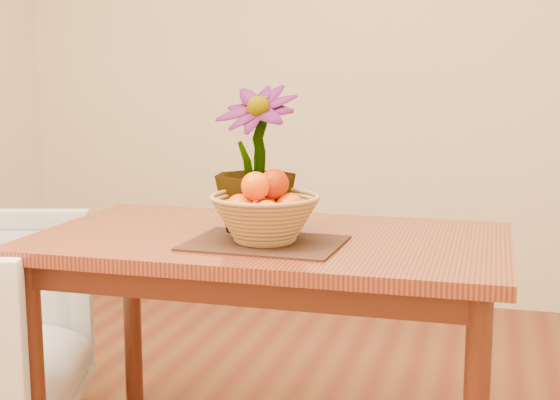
# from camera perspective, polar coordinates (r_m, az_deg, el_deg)

# --- Properties ---
(wall_back) EXTENTS (4.00, 0.02, 2.70)m
(wall_back) POSITION_cam_1_polar(r_m,az_deg,el_deg) (4.19, 6.78, 10.85)
(wall_back) COLOR #FFEEC2
(wall_back) RESTS_ON floor
(table) EXTENTS (1.40, 0.80, 0.75)m
(table) POSITION_cam_1_polar(r_m,az_deg,el_deg) (2.35, -0.74, -4.69)
(table) COLOR brown
(table) RESTS_ON floor
(placemat) EXTENTS (0.44, 0.34, 0.01)m
(placemat) POSITION_cam_1_polar(r_m,az_deg,el_deg) (2.21, -1.11, -3.16)
(placemat) COLOR #3D1F16
(placemat) RESTS_ON table
(wicker_basket) EXTENTS (0.31, 0.31, 0.13)m
(wicker_basket) POSITION_cam_1_polar(r_m,az_deg,el_deg) (2.20, -1.11, -1.48)
(wicker_basket) COLOR #A77D45
(wicker_basket) RESTS_ON placemat
(orange_pile) EXTENTS (0.22, 0.21, 0.15)m
(orange_pile) POSITION_cam_1_polar(r_m,az_deg,el_deg) (2.19, -1.01, 0.06)
(orange_pile) COLOR #FF4704
(orange_pile) RESTS_ON wicker_basket
(potted_plant) EXTENTS (0.29, 0.29, 0.44)m
(potted_plant) POSITION_cam_1_polar(r_m,az_deg,el_deg) (2.33, -1.79, 2.93)
(potted_plant) COLOR #174614
(potted_plant) RESTS_ON table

